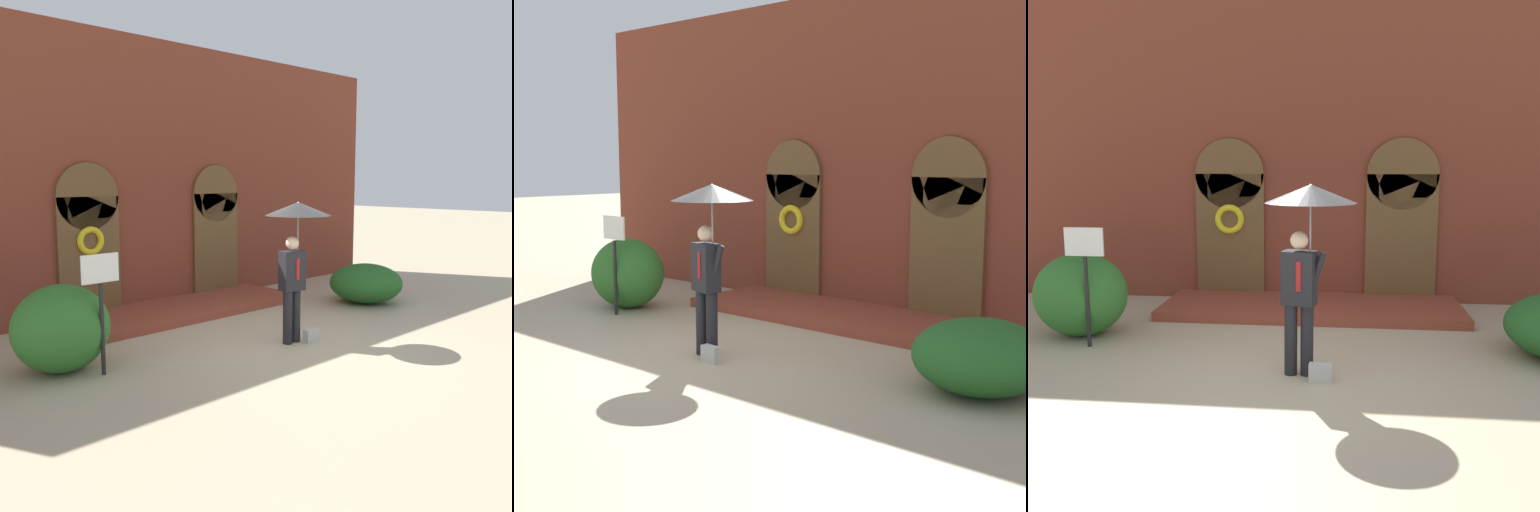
% 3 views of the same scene
% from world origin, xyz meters
% --- Properties ---
extents(ground_plane, '(80.00, 80.00, 0.00)m').
position_xyz_m(ground_plane, '(0.00, 0.00, 0.00)').
color(ground_plane, tan).
extents(building_facade, '(14.00, 2.30, 5.60)m').
position_xyz_m(building_facade, '(-0.00, 4.15, 2.68)').
color(building_facade, brown).
rests_on(building_facade, ground).
extents(person_with_umbrella, '(1.10, 1.10, 2.36)m').
position_xyz_m(person_with_umbrella, '(0.12, 0.06, 1.91)').
color(person_with_umbrella, black).
rests_on(person_with_umbrella, ground).
extents(handbag, '(0.29, 0.14, 0.22)m').
position_xyz_m(handbag, '(0.30, -0.14, 0.11)').
color(handbag, '#B7B7B2').
rests_on(handbag, ground).
extents(sign_post, '(0.56, 0.06, 1.72)m').
position_xyz_m(sign_post, '(-3.06, 0.83, 1.16)').
color(sign_post, black).
rests_on(sign_post, ground).
extents(shrub_left, '(1.40, 1.24, 1.27)m').
position_xyz_m(shrub_left, '(-3.41, 1.36, 0.63)').
color(shrub_left, '#2D6B28').
rests_on(shrub_left, ground).
extents(shrub_right, '(1.60, 1.61, 0.86)m').
position_xyz_m(shrub_right, '(3.55, 1.05, 0.43)').
color(shrub_right, '#235B23').
rests_on(shrub_right, ground).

